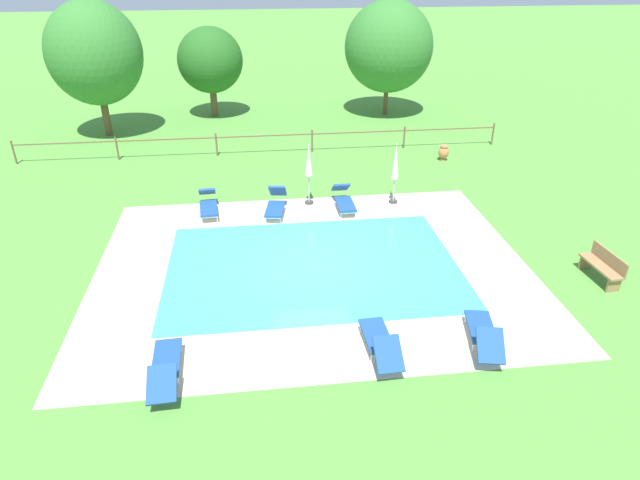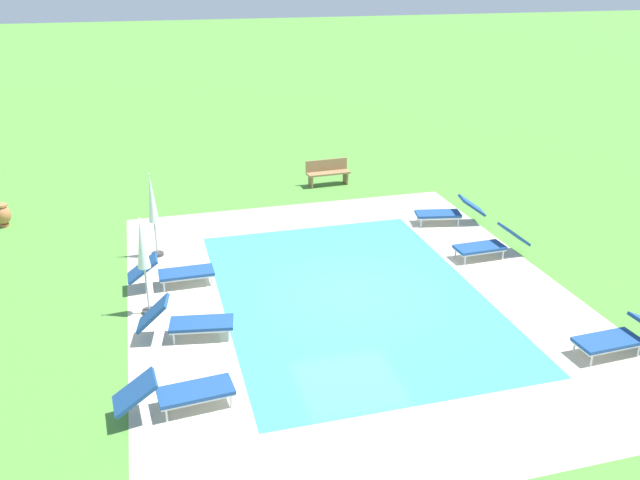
# 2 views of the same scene
# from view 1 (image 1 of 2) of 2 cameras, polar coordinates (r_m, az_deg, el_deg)

# --- Properties ---
(ground_plane) EXTENTS (160.00, 160.00, 0.00)m
(ground_plane) POSITION_cam_1_polar(r_m,az_deg,el_deg) (16.33, -0.75, -2.73)
(ground_plane) COLOR #518E38
(pool_deck_paving) EXTENTS (12.72, 10.06, 0.01)m
(pool_deck_paving) POSITION_cam_1_polar(r_m,az_deg,el_deg) (16.33, -0.75, -2.72)
(pool_deck_paving) COLOR beige
(pool_deck_paving) RESTS_ON ground
(swimming_pool_water) EXTENTS (8.58, 5.92, 0.01)m
(swimming_pool_water) POSITION_cam_1_polar(r_m,az_deg,el_deg) (16.33, -0.75, -2.72)
(swimming_pool_water) COLOR #42CCD6
(swimming_pool_water) RESTS_ON ground
(pool_coping_rim) EXTENTS (9.06, 6.40, 0.01)m
(pool_coping_rim) POSITION_cam_1_polar(r_m,az_deg,el_deg) (16.33, -0.75, -2.71)
(pool_coping_rim) COLOR beige
(pool_coping_rim) RESTS_ON ground
(sun_lounger_north_near_steps) EXTENTS (0.62, 2.01, 0.83)m
(sun_lounger_north_near_steps) POSITION_cam_1_polar(r_m,az_deg,el_deg) (19.82, 2.51, 4.24)
(sun_lounger_north_near_steps) COLOR navy
(sun_lounger_north_near_steps) RESTS_ON ground
(sun_lounger_north_mid) EXTENTS (0.69, 2.10, 0.71)m
(sun_lounger_north_mid) POSITION_cam_1_polar(r_m,az_deg,el_deg) (12.65, -15.79, -12.49)
(sun_lounger_north_mid) COLOR navy
(sun_lounger_north_mid) RESTS_ON ground
(sun_lounger_north_far) EXTENTS (0.91, 2.01, 0.91)m
(sun_lounger_north_far) POSITION_cam_1_polar(r_m,az_deg,el_deg) (19.48, -4.63, 3.77)
(sun_lounger_north_far) COLOR navy
(sun_lounger_north_far) RESTS_ON ground
(sun_lounger_north_end) EXTENTS (0.99, 2.09, 0.82)m
(sun_lounger_north_end) POSITION_cam_1_polar(r_m,az_deg,el_deg) (13.63, 16.65, -9.22)
(sun_lounger_north_end) COLOR navy
(sun_lounger_north_end) RESTS_ON ground
(sun_lounger_south_near_corner) EXTENTS (0.78, 2.07, 0.80)m
(sun_lounger_south_near_corner) POSITION_cam_1_polar(r_m,az_deg,el_deg) (19.88, -11.55, 3.73)
(sun_lounger_south_near_corner) COLOR navy
(sun_lounger_south_near_corner) RESTS_ON ground
(sun_lounger_south_mid) EXTENTS (0.67, 2.02, 0.84)m
(sun_lounger_south_mid) POSITION_cam_1_polar(r_m,az_deg,el_deg) (12.90, 6.25, -10.40)
(sun_lounger_south_mid) COLOR navy
(sun_lounger_south_mid) RESTS_ON ground
(patio_umbrella_closed_row_west) EXTENTS (0.32, 0.32, 2.28)m
(patio_umbrella_closed_row_west) POSITION_cam_1_polar(r_m,az_deg,el_deg) (20.10, 7.86, 7.65)
(patio_umbrella_closed_row_west) COLOR #383838
(patio_umbrella_closed_row_west) RESTS_ON ground
(patio_umbrella_closed_row_centre) EXTENTS (0.32, 0.32, 2.27)m
(patio_umbrella_closed_row_centre) POSITION_cam_1_polar(r_m,az_deg,el_deg) (19.83, -1.18, 7.82)
(patio_umbrella_closed_row_centre) COLOR #383838
(patio_umbrella_closed_row_centre) RESTS_ON ground
(wooden_bench_lawn_side) EXTENTS (0.53, 1.52, 0.87)m
(wooden_bench_lawn_side) POSITION_cam_1_polar(r_m,az_deg,el_deg) (17.41, 27.40, -2.35)
(wooden_bench_lawn_side) COLOR #937047
(wooden_bench_lawn_side) RESTS_ON ground
(terracotta_urn_near_fence) EXTENTS (0.45, 0.45, 0.68)m
(terracotta_urn_near_fence) POSITION_cam_1_polar(r_m,az_deg,el_deg) (25.24, 12.74, 8.88)
(terracotta_urn_near_fence) COLOR #C67547
(terracotta_urn_near_fence) RESTS_ON ground
(perimeter_fence) EXTENTS (21.90, 0.08, 1.05)m
(perimeter_fence) POSITION_cam_1_polar(r_m,az_deg,el_deg) (25.50, -5.79, 10.44)
(perimeter_fence) COLOR brown
(perimeter_fence) RESTS_ON ground
(tree_far_west) EXTENTS (4.77, 4.77, 6.10)m
(tree_far_west) POSITION_cam_1_polar(r_m,az_deg,el_deg) (31.66, 7.16, 19.32)
(tree_far_west) COLOR brown
(tree_far_west) RESTS_ON ground
(tree_west_mid) EXTENTS (4.46, 4.46, 6.40)m
(tree_west_mid) POSITION_cam_1_polar(r_m,az_deg,el_deg) (29.49, -22.42, 17.50)
(tree_west_mid) COLOR brown
(tree_west_mid) RESTS_ON ground
(tree_centre) EXTENTS (3.50, 3.50, 4.79)m
(tree_centre) POSITION_cam_1_polar(r_m,az_deg,el_deg) (31.72, -11.35, 17.85)
(tree_centre) COLOR brown
(tree_centre) RESTS_ON ground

